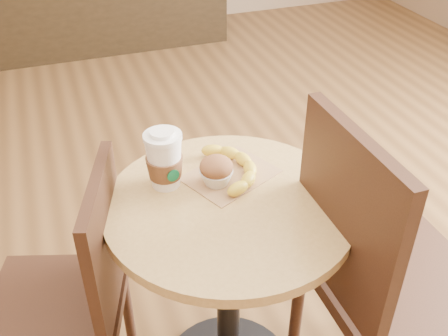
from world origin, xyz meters
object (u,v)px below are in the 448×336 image
at_px(cafe_table, 229,265).
at_px(muffin, 216,171).
at_px(chair_right, 377,271).
at_px(coffee_cup, 164,161).
at_px(banana, 236,166).
at_px(chair_left, 74,295).

bearing_deg(cafe_table, muffin, 94.28).
distance_m(chair_right, coffee_cup, 0.65).
bearing_deg(cafe_table, chair_right, -28.43).
xyz_separation_m(chair_right, banana, (-0.30, 0.31, 0.21)).
bearing_deg(chair_left, muffin, 109.51).
xyz_separation_m(cafe_table, coffee_cup, (-0.14, 0.13, 0.31)).
xyz_separation_m(muffin, banana, (0.07, 0.03, -0.02)).
xyz_separation_m(chair_right, coffee_cup, (-0.49, 0.32, 0.27)).
relative_size(chair_right, banana, 3.85).
bearing_deg(chair_right, cafe_table, 61.76).
relative_size(cafe_table, banana, 2.84).
relative_size(cafe_table, chair_right, 0.74).
height_order(chair_right, coffee_cup, chair_right).
bearing_deg(chair_right, muffin, 52.89).
distance_m(chair_right, banana, 0.48).
distance_m(cafe_table, chair_right, 0.41).
xyz_separation_m(chair_left, banana, (0.49, 0.04, 0.29)).
bearing_deg(chair_right, chair_left, 71.51).
xyz_separation_m(coffee_cup, banana, (0.20, -0.01, -0.06)).
relative_size(chair_right, muffin, 10.99).
distance_m(cafe_table, chair_left, 0.44).
height_order(cafe_table, muffin, muffin).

